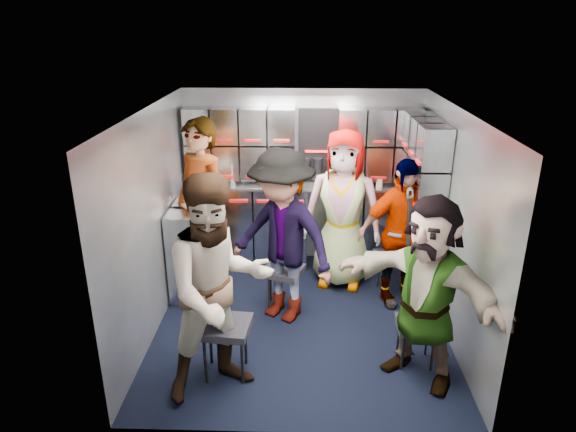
{
  "coord_description": "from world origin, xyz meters",
  "views": [
    {
      "loc": [
        0.01,
        -4.44,
        2.85
      ],
      "look_at": [
        -0.14,
        0.35,
        0.99
      ],
      "focal_mm": 32.0,
      "sensor_mm": 36.0,
      "label": 1
    }
  ],
  "objects_px": {
    "jump_seat_mid_left": "(283,272)",
    "jump_seat_mid_right": "(394,259)",
    "jump_seat_center": "(340,244)",
    "jump_seat_near_left": "(225,329)",
    "attendant_arc_e": "(427,292)",
    "attendant_arc_d": "(400,233)",
    "attendant_standing": "(202,210)",
    "attendant_arc_a": "(219,289)",
    "attendant_arc_b": "(282,237)",
    "attendant_arc_c": "(343,210)",
    "jump_seat_near_right": "(417,327)"
  },
  "relations": [
    {
      "from": "jump_seat_near_left",
      "to": "attendant_arc_a",
      "type": "xyz_separation_m",
      "value": [
        -0.0,
        -0.18,
        0.48
      ]
    },
    {
      "from": "attendant_standing",
      "to": "attendant_arc_a",
      "type": "relative_size",
      "value": 1.06
    },
    {
      "from": "attendant_arc_a",
      "to": "attendant_arc_b",
      "type": "xyz_separation_m",
      "value": [
        0.44,
        1.1,
        -0.04
      ]
    },
    {
      "from": "jump_seat_mid_right",
      "to": "jump_seat_near_right",
      "type": "distance_m",
      "value": 1.24
    },
    {
      "from": "attendant_arc_b",
      "to": "attendant_arc_c",
      "type": "height_order",
      "value": "attendant_arc_c"
    },
    {
      "from": "jump_seat_near_right",
      "to": "attendant_arc_a",
      "type": "height_order",
      "value": "attendant_arc_a"
    },
    {
      "from": "jump_seat_mid_right",
      "to": "attendant_arc_a",
      "type": "xyz_separation_m",
      "value": [
        -1.63,
        -1.62,
        0.51
      ]
    },
    {
      "from": "jump_seat_near_right",
      "to": "attendant_arc_e",
      "type": "distance_m",
      "value": 0.48
    },
    {
      "from": "jump_seat_near_left",
      "to": "attendant_arc_e",
      "type": "xyz_separation_m",
      "value": [
        1.63,
        0.02,
        0.37
      ]
    },
    {
      "from": "jump_seat_mid_right",
      "to": "attendant_arc_d",
      "type": "distance_m",
      "value": 0.42
    },
    {
      "from": "attendant_arc_a",
      "to": "attendant_arc_c",
      "type": "xyz_separation_m",
      "value": [
        1.07,
        1.84,
        -0.03
      ]
    },
    {
      "from": "attendant_standing",
      "to": "attendant_arc_a",
      "type": "bearing_deg",
      "value": -34.67
    },
    {
      "from": "attendant_standing",
      "to": "jump_seat_center",
      "type": "bearing_deg",
      "value": 56.85
    },
    {
      "from": "jump_seat_center",
      "to": "jump_seat_near_left",
      "type": "bearing_deg",
      "value": -120.2
    },
    {
      "from": "jump_seat_center",
      "to": "attendant_standing",
      "type": "bearing_deg",
      "value": -163.42
    },
    {
      "from": "jump_seat_near_left",
      "to": "attendant_arc_c",
      "type": "xyz_separation_m",
      "value": [
        1.07,
        1.66,
        0.45
      ]
    },
    {
      "from": "attendant_arc_b",
      "to": "attendant_arc_d",
      "type": "height_order",
      "value": "attendant_arc_b"
    },
    {
      "from": "attendant_arc_b",
      "to": "attendant_arc_c",
      "type": "xyz_separation_m",
      "value": [
        0.63,
        0.75,
        0.01
      ]
    },
    {
      "from": "jump_seat_center",
      "to": "attendant_arc_d",
      "type": "bearing_deg",
      "value": -46.41
    },
    {
      "from": "jump_seat_mid_left",
      "to": "jump_seat_mid_right",
      "type": "height_order",
      "value": "jump_seat_mid_right"
    },
    {
      "from": "jump_seat_mid_left",
      "to": "jump_seat_center",
      "type": "height_order",
      "value": "jump_seat_mid_left"
    },
    {
      "from": "jump_seat_mid_right",
      "to": "attendant_arc_a",
      "type": "relative_size",
      "value": 0.25
    },
    {
      "from": "attendant_arc_c",
      "to": "attendant_arc_e",
      "type": "distance_m",
      "value": 1.74
    },
    {
      "from": "jump_seat_near_left",
      "to": "jump_seat_near_right",
      "type": "height_order",
      "value": "jump_seat_near_left"
    },
    {
      "from": "jump_seat_center",
      "to": "jump_seat_mid_right",
      "type": "height_order",
      "value": "jump_seat_mid_right"
    },
    {
      "from": "jump_seat_mid_left",
      "to": "jump_seat_center",
      "type": "relative_size",
      "value": 1.0
    },
    {
      "from": "jump_seat_near_right",
      "to": "attendant_arc_e",
      "type": "relative_size",
      "value": 0.25
    },
    {
      "from": "jump_seat_mid_left",
      "to": "attendant_arc_b",
      "type": "bearing_deg",
      "value": -90.0
    },
    {
      "from": "jump_seat_mid_left",
      "to": "attendant_arc_b",
      "type": "relative_size",
      "value": 0.28
    },
    {
      "from": "attendant_arc_a",
      "to": "attendant_arc_d",
      "type": "distance_m",
      "value": 2.18
    },
    {
      "from": "jump_seat_center",
      "to": "attendant_arc_d",
      "type": "relative_size",
      "value": 0.31
    },
    {
      "from": "jump_seat_center",
      "to": "attendant_standing",
      "type": "height_order",
      "value": "attendant_standing"
    },
    {
      "from": "jump_seat_near_right",
      "to": "jump_seat_mid_left",
      "type": "bearing_deg",
      "value": 142.89
    },
    {
      "from": "jump_seat_near_left",
      "to": "attendant_arc_a",
      "type": "bearing_deg",
      "value": -90.0
    },
    {
      "from": "attendant_arc_b",
      "to": "attendant_arc_c",
      "type": "distance_m",
      "value": 0.98
    },
    {
      "from": "jump_seat_center",
      "to": "jump_seat_mid_right",
      "type": "distance_m",
      "value": 0.69
    },
    {
      "from": "jump_seat_mid_right",
      "to": "attendant_arc_b",
      "type": "xyz_separation_m",
      "value": [
        -1.2,
        -0.52,
        0.47
      ]
    },
    {
      "from": "jump_seat_mid_right",
      "to": "jump_seat_near_left",
      "type": "bearing_deg",
      "value": -138.71
    },
    {
      "from": "jump_seat_near_left",
      "to": "jump_seat_center",
      "type": "height_order",
      "value": "jump_seat_near_left"
    },
    {
      "from": "attendant_arc_d",
      "to": "attendant_arc_c",
      "type": "bearing_deg",
      "value": 127.82
    },
    {
      "from": "jump_seat_near_left",
      "to": "jump_seat_mid_right",
      "type": "distance_m",
      "value": 2.18
    },
    {
      "from": "jump_seat_center",
      "to": "jump_seat_mid_left",
      "type": "bearing_deg",
      "value": -130.33
    },
    {
      "from": "attendant_arc_c",
      "to": "attendant_arc_e",
      "type": "height_order",
      "value": "attendant_arc_c"
    },
    {
      "from": "attendant_arc_e",
      "to": "attendant_arc_b",
      "type": "bearing_deg",
      "value": -177.22
    },
    {
      "from": "jump_seat_near_left",
      "to": "jump_seat_mid_left",
      "type": "bearing_deg",
      "value": 68.19
    },
    {
      "from": "jump_seat_center",
      "to": "attendant_standing",
      "type": "relative_size",
      "value": 0.25
    },
    {
      "from": "jump_seat_center",
      "to": "jump_seat_mid_right",
      "type": "xyz_separation_m",
      "value": [
        0.56,
        -0.41,
        0.01
      ]
    },
    {
      "from": "attendant_arc_b",
      "to": "attendant_arc_a",
      "type": "bearing_deg",
      "value": -79.33
    },
    {
      "from": "jump_seat_mid_right",
      "to": "attendant_arc_d",
      "type": "bearing_deg",
      "value": -90.0
    },
    {
      "from": "jump_seat_mid_left",
      "to": "attendant_arc_a",
      "type": "relative_size",
      "value": 0.26
    }
  ]
}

